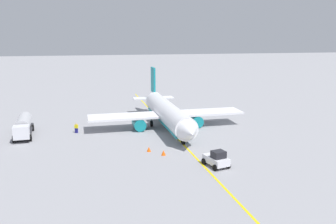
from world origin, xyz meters
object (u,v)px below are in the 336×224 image
safety_cone_nose (164,153)px  safety_cone_wingtip (149,149)px  pushback_tug (217,159)px  airplane (167,113)px  refueling_worker (76,128)px  fuel_tanker (23,126)px

safety_cone_nose → safety_cone_wingtip: size_ratio=1.04×
pushback_tug → safety_cone_nose: 8.20m
airplane → safety_cone_nose: (14.81, -3.22, -2.28)m
safety_cone_nose → safety_cone_wingtip: bearing=-138.1°
pushback_tug → safety_cone_wingtip: size_ratio=5.76×
airplane → pushback_tug: airplane is taller
refueling_worker → safety_cone_nose: refueling_worker is taller
airplane → safety_cone_wingtip: size_ratio=44.22×
pushback_tug → safety_cone_nose: size_ratio=5.56×
fuel_tanker → pushback_tug: fuel_tanker is taller
airplane → refueling_worker: bearing=-87.8°
refueling_worker → safety_cone_wingtip: refueling_worker is taller
pushback_tug → safety_cone_nose: bearing=-133.2°
pushback_tug → fuel_tanker: bearing=-125.9°
fuel_tanker → safety_cone_nose: (14.04, 21.14, -1.36)m
pushback_tug → refueling_worker: bearing=-136.8°
pushback_tug → refueling_worker: 27.18m
pushback_tug → refueling_worker: (-19.80, -18.62, -0.19)m
airplane → safety_cone_nose: size_ratio=42.66×
fuel_tanker → pushback_tug: (19.63, 27.10, -0.72)m
refueling_worker → safety_cone_nose: (14.21, 12.65, -0.46)m
pushback_tug → refueling_worker: size_ratio=2.35×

